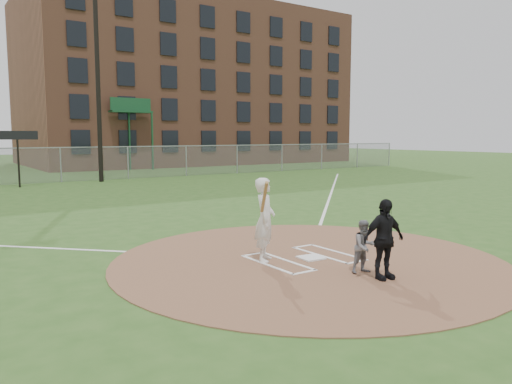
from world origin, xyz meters
TOP-DOWN VIEW (x-y plane):
  - ground at (0.00, 0.00)m, footprint 140.00×140.00m
  - dirt_circle at (0.00, 0.00)m, footprint 8.40×8.40m
  - home_plate at (0.11, 0.03)m, footprint 0.52×0.52m
  - foul_line_first at (9.00, 9.00)m, footprint 17.04×17.04m
  - catcher at (0.22, -1.41)m, footprint 0.55×0.45m
  - umpire at (0.21, -1.90)m, footprint 0.93×0.50m
  - batters_boxes at (0.00, 0.15)m, footprint 2.08×1.88m
  - batter_at_plate at (-0.83, 0.45)m, footprint 0.83×1.07m
  - outfield_fence at (0.00, 22.00)m, footprint 56.08×0.08m
  - brick_warehouse at (16.00, 37.96)m, footprint 30.00×17.17m
  - light_pole at (2.00, 21.00)m, footprint 1.20×0.30m
  - scoreboard_sign at (-2.50, 20.20)m, footprint 2.00×0.10m

SIDE VIEW (x-z plane):
  - ground at x=0.00m, z-range 0.00..0.00m
  - foul_line_first at x=9.00m, z-range 0.00..0.01m
  - dirt_circle at x=0.00m, z-range 0.00..0.02m
  - batters_boxes at x=0.00m, z-range 0.02..0.03m
  - home_plate at x=0.11m, z-range 0.02..0.05m
  - catcher at x=0.22m, z-range 0.02..1.06m
  - umpire at x=0.21m, z-range 0.02..1.53m
  - batter_at_plate at x=-0.83m, z-range 0.02..1.80m
  - outfield_fence at x=0.00m, z-range 0.00..2.03m
  - scoreboard_sign at x=-2.50m, z-range 0.92..3.85m
  - light_pole at x=2.00m, z-range 0.50..12.72m
  - brick_warehouse at x=16.00m, z-range 0.00..15.00m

